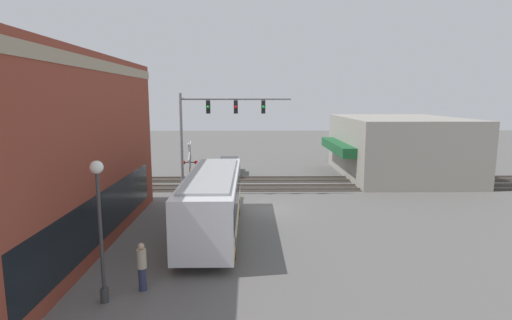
# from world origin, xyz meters

# --- Properties ---
(ground_plane) EXTENTS (120.00, 120.00, 0.00)m
(ground_plane) POSITION_xyz_m (0.00, 0.00, 0.00)
(ground_plane) COLOR #605E5B
(shop_building) EXTENTS (13.22, 10.88, 5.21)m
(shop_building) POSITION_xyz_m (11.03, -12.29, 2.61)
(shop_building) COLOR gray
(shop_building) RESTS_ON ground
(city_bus) EXTENTS (10.66, 2.59, 3.18)m
(city_bus) POSITION_xyz_m (-4.25, 2.80, 1.75)
(city_bus) COLOR silver
(city_bus) RESTS_ON ground
(traffic_signal_gantry) EXTENTS (0.42, 7.69, 7.25)m
(traffic_signal_gantry) POSITION_xyz_m (3.51, 3.36, 5.38)
(traffic_signal_gantry) COLOR gray
(traffic_signal_gantry) RESTS_ON ground
(crossing_signal) EXTENTS (1.41, 1.18, 3.81)m
(crossing_signal) POSITION_xyz_m (4.34, 5.22, 2.30)
(crossing_signal) COLOR gray
(crossing_signal) RESTS_ON ground
(streetlamp) EXTENTS (0.44, 0.44, 4.92)m
(streetlamp) POSITION_xyz_m (-11.35, 5.89, 2.94)
(streetlamp) COLOR #38383A
(streetlamp) RESTS_ON ground
(rail_track_near) EXTENTS (2.60, 60.00, 0.15)m
(rail_track_near) POSITION_xyz_m (6.00, 0.00, 0.03)
(rail_track_near) COLOR #332D28
(rail_track_near) RESTS_ON ground
(rail_track_far) EXTENTS (2.60, 60.00, 0.15)m
(rail_track_far) POSITION_xyz_m (9.20, 0.00, 0.03)
(rail_track_far) COLOR #332D28
(rail_track_far) RESTS_ON ground
(parked_car_white) EXTENTS (4.89, 1.82, 1.48)m
(parked_car_white) POSITION_xyz_m (11.79, 2.80, 0.69)
(parked_car_white) COLOR silver
(parked_car_white) RESTS_ON ground
(pedestrian_by_lamp) EXTENTS (0.34, 0.34, 1.79)m
(pedestrian_by_lamp) POSITION_xyz_m (-10.51, 4.80, 0.92)
(pedestrian_by_lamp) COLOR #2D3351
(pedestrian_by_lamp) RESTS_ON ground
(pedestrian_at_crossing) EXTENTS (0.34, 0.34, 1.85)m
(pedestrian_at_crossing) POSITION_xyz_m (4.30, 5.11, 0.95)
(pedestrian_at_crossing) COLOR #2D3351
(pedestrian_at_crossing) RESTS_ON ground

